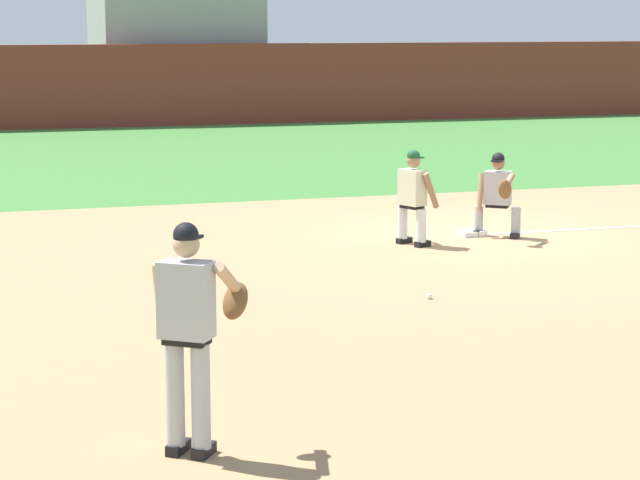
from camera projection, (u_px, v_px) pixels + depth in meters
ground_plane at (471, 236)px, 19.73m from camera, size 160.00×160.00×0.00m
infield_dirt_patch at (378, 308)px, 14.76m from camera, size 18.00×18.00×0.01m
first_base_bag at (472, 233)px, 19.73m from camera, size 0.38×0.38×0.09m
baseball at (429, 296)px, 15.26m from camera, size 0.07×0.07×0.07m
pitcher at (191, 324)px, 9.63m from camera, size 0.84×0.56×1.86m
first_baseman at (498, 192)px, 19.43m from camera, size 0.72×1.09×1.34m
baserunner at (413, 194)px, 18.76m from camera, size 0.59×0.67×1.46m
outfield_wall at (194, 85)px, 40.21m from camera, size 48.00×0.50×2.60m
stadium_seating_block at (174, 38)px, 43.08m from camera, size 5.36×5.05×5.45m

